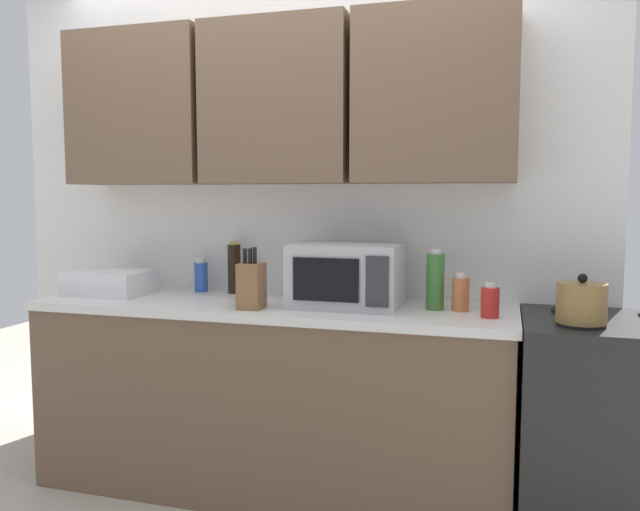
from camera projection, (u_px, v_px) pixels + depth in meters
name	position (u px, v px, depth m)	size (l,w,h in m)	color
wall_back_with_cabinets	(286.00, 159.00, 3.10)	(3.09, 0.38, 2.60)	white
counter_run	(271.00, 396.00, 2.98)	(2.22, 0.63, 0.90)	brown
stove_range	(618.00, 431.00, 2.54)	(0.76, 0.64, 0.91)	black
kettle	(582.00, 303.00, 2.41)	(0.18, 0.18, 0.19)	olive
microwave	(347.00, 275.00, 2.83)	(0.48, 0.37, 0.28)	#B7B7BC
dish_rack	(110.00, 282.00, 3.17)	(0.38, 0.30, 0.12)	silver
knife_block	(251.00, 285.00, 2.77)	(0.10, 0.12, 0.27)	brown
bottle_green_oil	(435.00, 281.00, 2.74)	(0.08, 0.08, 0.26)	#386B2D
bottle_red_sauce	(490.00, 302.00, 2.57)	(0.07, 0.07, 0.14)	red
bottle_blue_cleaner	(201.00, 275.00, 3.26)	(0.07, 0.07, 0.18)	#2D56B7
bottle_spice_jar	(460.00, 294.00, 2.71)	(0.07, 0.07, 0.17)	#BC6638
bottle_soy_dark	(234.00, 268.00, 3.20)	(0.07, 0.07, 0.26)	black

